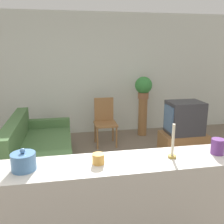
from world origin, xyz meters
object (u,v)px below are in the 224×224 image
television (184,118)px  potted_plant (143,87)px  decorative_bowl (24,161)px  wooden_chair (105,119)px  couch (38,150)px

television → potted_plant: (-0.31, 1.38, 0.35)m
decorative_bowl → television: bearing=40.7°
wooden_chair → decorative_bowl: size_ratio=5.09×
potted_plant → wooden_chair: bearing=-157.4°
couch → potted_plant: size_ratio=3.85×
couch → wooden_chair: wooden_chair is taller
couch → potted_plant: bearing=28.5°
couch → decorative_bowl: 2.35m
potted_plant → television: bearing=-77.5°
couch → television: bearing=-4.4°
television → couch: bearing=175.6°
television → wooden_chair: (-1.23, 0.99, -0.24)m
decorative_bowl → couch: bearing=94.1°
wooden_chair → decorative_bowl: 3.24m
wooden_chair → potted_plant: potted_plant is taller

